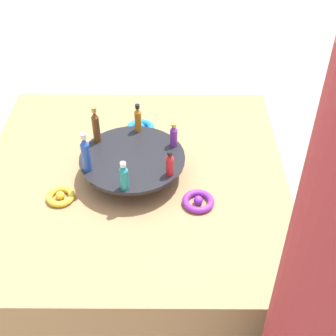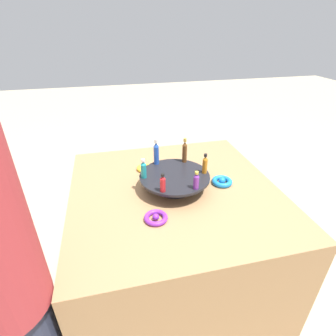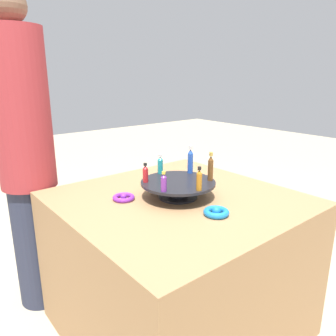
% 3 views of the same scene
% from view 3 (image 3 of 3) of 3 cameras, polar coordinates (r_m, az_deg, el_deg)
% --- Properties ---
extents(ground_plane, '(12.00, 12.00, 0.00)m').
position_cam_3_polar(ground_plane, '(1.92, 1.55, -25.37)').
color(ground_plane, tan).
extents(party_table, '(1.03, 1.03, 0.71)m').
position_cam_3_polar(party_table, '(1.71, 1.64, -16.35)').
color(party_table, '#9E754C').
rests_on(party_table, ground_plane).
extents(display_stand, '(0.35, 0.35, 0.08)m').
position_cam_3_polar(display_stand, '(1.53, 1.76, -3.16)').
color(display_stand, black).
rests_on(display_stand, party_table).
extents(bottle_red, '(0.02, 0.02, 0.09)m').
position_cam_3_polar(bottle_red, '(1.50, -3.96, -0.94)').
color(bottle_red, '#B21E23').
rests_on(bottle_red, display_stand).
extents(bottle_purple, '(0.03, 0.03, 0.09)m').
position_cam_3_polar(bottle_purple, '(1.38, -0.75, -2.49)').
color(bottle_purple, '#702D93').
rests_on(bottle_purple, display_stand).
extents(bottle_amber, '(0.02, 0.02, 0.10)m').
position_cam_3_polar(bottle_amber, '(1.39, 5.45, -2.02)').
color(bottle_amber, '#AD6B19').
rests_on(bottle_amber, display_stand).
extents(bottle_brown, '(0.03, 0.03, 0.14)m').
position_cam_3_polar(bottle_brown, '(1.52, 7.42, 0.06)').
color(bottle_brown, brown).
rests_on(bottle_brown, display_stand).
extents(bottle_blue, '(0.03, 0.03, 0.14)m').
position_cam_3_polar(bottle_blue, '(1.63, 3.91, 1.31)').
color(bottle_blue, '#234CAD').
rests_on(bottle_blue, display_stand).
extents(bottle_teal, '(0.03, 0.03, 0.10)m').
position_cam_3_polar(bottle_teal, '(1.62, -1.36, 0.58)').
color(bottle_teal, teal).
rests_on(bottle_teal, display_stand).
extents(ribbon_bow_purple, '(0.10, 0.10, 0.03)m').
position_cam_3_polar(ribbon_bow_purple, '(1.53, -7.73, -5.10)').
color(ribbon_bow_purple, purple).
rests_on(ribbon_bow_purple, party_table).
extents(ribbon_bow_blue, '(0.11, 0.11, 0.04)m').
position_cam_3_polar(ribbon_bow_blue, '(1.37, 8.41, -7.60)').
color(ribbon_bow_blue, blue).
rests_on(ribbon_bow_blue, party_table).
extents(ribbon_bow_gold, '(0.09, 0.09, 0.03)m').
position_cam_3_polar(ribbon_bow_gold, '(1.77, 4.77, -2.09)').
color(ribbon_bow_gold, gold).
rests_on(ribbon_bow_gold, party_table).
extents(person_figure, '(0.28, 0.28, 1.66)m').
position_cam_3_polar(person_figure, '(1.86, -23.33, 1.28)').
color(person_figure, '#282D42').
rests_on(person_figure, ground_plane).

